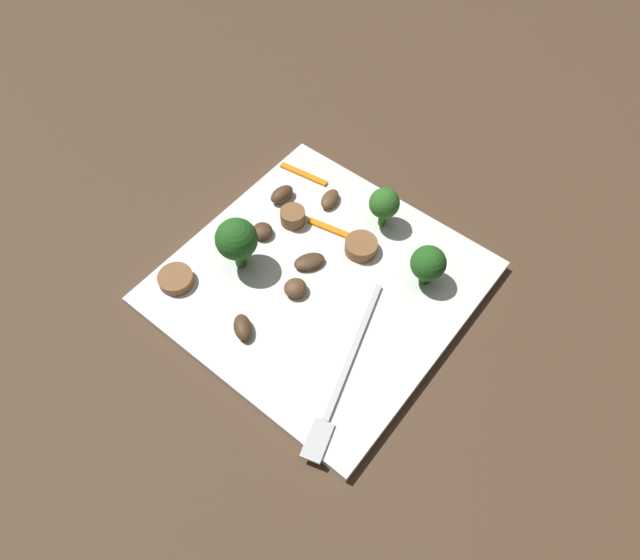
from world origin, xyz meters
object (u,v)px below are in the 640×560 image
(sausage_slice_0, at_px, (361,246))
(mushroom_5, at_px, (295,288))
(mushroom_0, at_px, (309,262))
(mushroom_2, at_px, (243,327))
(mushroom_3, at_px, (282,194))
(broccoli_floret_0, at_px, (237,240))
(broccoli_floret_1, at_px, (428,264))
(sausage_slice_1, at_px, (176,279))
(sausage_slice_2, at_px, (293,217))
(plate, at_px, (320,283))
(mushroom_1, at_px, (330,199))
(fork, at_px, (342,379))
(mushroom_4, at_px, (262,231))
(broccoli_floret_2, at_px, (384,204))
(pepper_strip_0, at_px, (333,230))
(pepper_strip_1, at_px, (304,174))

(sausage_slice_0, distance_m, mushroom_5, 0.08)
(sausage_slice_0, distance_m, mushroom_0, 0.05)
(mushroom_2, distance_m, mushroom_3, 0.16)
(broccoli_floret_0, relative_size, broccoli_floret_1, 1.32)
(sausage_slice_1, height_order, sausage_slice_2, sausage_slice_2)
(broccoli_floret_1, bearing_deg, sausage_slice_1, -50.82)
(plate, height_order, sausage_slice_1, sausage_slice_1)
(sausage_slice_2, height_order, mushroom_1, sausage_slice_2)
(broccoli_floret_0, height_order, mushroom_2, broccoli_floret_0)
(fork, bearing_deg, mushroom_0, -145.16)
(mushroom_4, bearing_deg, mushroom_0, 91.01)
(mushroom_0, height_order, mushroom_2, mushroom_2)
(broccoli_floret_1, height_order, mushroom_5, broccoli_floret_1)
(broccoli_floret_1, xyz_separation_m, sausage_slice_1, (0.15, -0.19, -0.02))
(broccoli_floret_0, relative_size, sausage_slice_2, 2.34)
(broccoli_floret_2, bearing_deg, sausage_slice_2, -52.97)
(pepper_strip_0, relative_size, pepper_strip_1, 0.96)
(broccoli_floret_2, distance_m, mushroom_0, 0.10)
(broccoli_floret_0, relative_size, pepper_strip_0, 1.09)
(mushroom_0, height_order, pepper_strip_0, mushroom_0)
(fork, distance_m, mushroom_2, 0.10)
(broccoli_floret_0, xyz_separation_m, broccoli_floret_2, (-0.13, 0.08, -0.01))
(mushroom_4, bearing_deg, broccoli_floret_1, 109.28)
(fork, bearing_deg, mushroom_3, -142.73)
(fork, height_order, mushroom_2, mushroom_2)
(mushroom_0, bearing_deg, sausage_slice_2, -123.42)
(mushroom_2, bearing_deg, fork, 100.21)
(broccoli_floret_0, xyz_separation_m, sausage_slice_2, (-0.07, 0.01, -0.03))
(sausage_slice_1, bearing_deg, mushroom_4, 164.78)
(mushroom_5, height_order, pepper_strip_0, mushroom_5)
(plate, relative_size, pepper_strip_0, 4.83)
(sausage_slice_2, bearing_deg, broccoli_floret_2, 127.03)
(mushroom_3, distance_m, pepper_strip_1, 0.04)
(broccoli_floret_2, xyz_separation_m, mushroom_4, (0.09, -0.09, -0.03))
(mushroom_3, bearing_deg, mushroom_0, 57.98)
(broccoli_floret_0, bearing_deg, pepper_strip_1, -167.96)
(sausage_slice_0, bearing_deg, mushroom_0, -33.12)
(broccoli_floret_1, bearing_deg, mushroom_1, -99.08)
(fork, bearing_deg, sausage_slice_0, -167.57)
(mushroom_1, distance_m, pepper_strip_1, 0.05)
(mushroom_4, bearing_deg, broccoli_floret_0, 11.33)
(fork, xyz_separation_m, pepper_strip_1, (-0.17, -0.18, -0.00))
(pepper_strip_0, bearing_deg, mushroom_3, -90.54)
(broccoli_floret_0, bearing_deg, pepper_strip_0, 153.05)
(mushroom_2, xyz_separation_m, pepper_strip_0, (-0.14, -0.01, -0.00))
(sausage_slice_0, height_order, mushroom_0, sausage_slice_0)
(mushroom_2, distance_m, pepper_strip_0, 0.14)
(broccoli_floret_2, bearing_deg, pepper_strip_1, -90.97)
(broccoli_floret_0, height_order, sausage_slice_2, broccoli_floret_0)
(broccoli_floret_0, xyz_separation_m, mushroom_2, (0.05, 0.05, -0.03))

